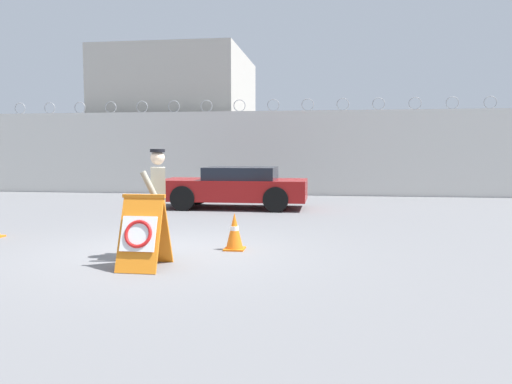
% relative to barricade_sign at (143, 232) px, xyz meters
% --- Properties ---
extents(ground_plane, '(90.00, 90.00, 0.00)m').
position_rel_barricade_sign_xyz_m(ground_plane, '(-0.08, 1.10, -0.53)').
color(ground_plane, slate).
extents(perimeter_wall, '(36.00, 0.30, 3.65)m').
position_rel_barricade_sign_xyz_m(perimeter_wall, '(-0.08, 12.25, 1.07)').
color(perimeter_wall, silver).
rests_on(perimeter_wall, ground_plane).
extents(building_block, '(6.34, 7.00, 6.22)m').
position_rel_barricade_sign_xyz_m(building_block, '(-4.43, 16.81, 2.58)').
color(building_block, '#B2ADA3').
rests_on(building_block, ground_plane).
extents(barricade_sign, '(0.64, 0.82, 1.08)m').
position_rel_barricade_sign_xyz_m(barricade_sign, '(0.00, 0.00, 0.00)').
color(barricade_sign, orange).
rests_on(barricade_sign, ground_plane).
extents(security_guard, '(0.35, 0.67, 1.72)m').
position_rel_barricade_sign_xyz_m(security_guard, '(-0.00, 0.67, 0.42)').
color(security_guard, black).
rests_on(security_guard, ground_plane).
extents(traffic_cone_mid, '(0.35, 0.35, 0.64)m').
position_rel_barricade_sign_xyz_m(traffic_cone_mid, '(1.06, 1.50, -0.22)').
color(traffic_cone_mid, orange).
rests_on(traffic_cone_mid, ground_plane).
extents(parked_car_rear_sedan, '(4.25, 1.90, 1.21)m').
position_rel_barricade_sign_xyz_m(parked_car_rear_sedan, '(-0.05, 7.62, 0.10)').
color(parked_car_rear_sedan, black).
rests_on(parked_car_rear_sedan, ground_plane).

